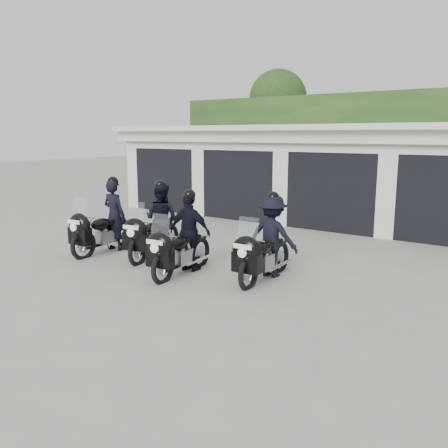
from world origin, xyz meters
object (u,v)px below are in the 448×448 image
Objects in this scene: police_bike_c at (185,237)px; police_bike_d at (269,241)px; police_bike_b at (157,224)px; police_bike_a at (106,222)px.

police_bike_d is (1.50, 0.64, 0.00)m from police_bike_c.
police_bike_c is 1.63m from police_bike_d.
police_bike_b reaches higher than police_bike_d.
police_bike_a reaches higher than police_bike_d.
police_bike_a is at bearing -172.58° from police_bike_b.
police_bike_a reaches higher than police_bike_c.
police_bike_a is 4.10m from police_bike_d.
police_bike_a is 1.03× the size of police_bike_b.
police_bike_b is 2.85m from police_bike_d.
police_bike_b is at bearing 15.87° from police_bike_a.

